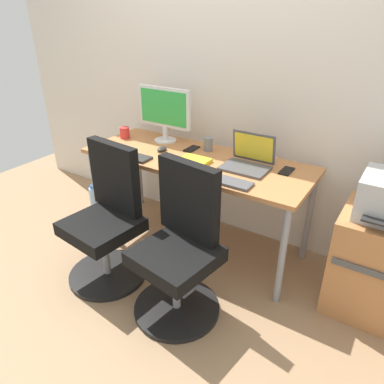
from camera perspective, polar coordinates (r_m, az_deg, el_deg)
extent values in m
plane|color=#9E7A56|center=(2.98, 0.53, -7.85)|extent=(5.28, 5.28, 0.00)
cube|color=silver|center=(2.82, 5.29, 18.74)|extent=(4.40, 0.04, 2.60)
cube|color=#B77542|center=(2.63, 0.59, 5.13)|extent=(1.70, 0.65, 0.03)
cylinder|color=gray|center=(3.07, -14.99, 0.00)|extent=(0.04, 0.04, 0.71)
cylinder|color=gray|center=(2.30, 14.10, -9.91)|extent=(0.04, 0.04, 0.71)
cylinder|color=gray|center=(3.42, -8.38, 3.53)|extent=(0.04, 0.04, 0.71)
cylinder|color=gray|center=(2.75, 18.04, -3.86)|extent=(0.04, 0.04, 0.71)
cylinder|color=black|center=(2.70, -13.17, -12.51)|extent=(0.54, 0.54, 0.03)
cylinder|color=gray|center=(2.59, -13.60, -9.35)|extent=(0.05, 0.05, 0.34)
cube|color=black|center=(2.47, -14.14, -5.33)|extent=(0.49, 0.49, 0.09)
cube|color=black|center=(2.46, -12.17, 2.33)|extent=(0.43, 0.12, 0.48)
cylinder|color=black|center=(2.39, -2.41, -17.83)|extent=(0.54, 0.54, 0.03)
cylinder|color=gray|center=(2.27, -2.51, -14.53)|extent=(0.05, 0.05, 0.34)
cube|color=black|center=(2.13, -2.63, -10.21)|extent=(0.50, 0.50, 0.09)
cube|color=black|center=(2.12, -0.54, -1.27)|extent=(0.43, 0.13, 0.48)
cube|color=#B77542|center=(2.48, 27.34, -10.16)|extent=(0.50, 0.48, 0.66)
cube|color=#4C4C4C|center=(2.22, 27.00, -11.51)|extent=(0.45, 0.01, 0.04)
cylinder|color=#8CBFF2|center=(3.38, -15.07, -1.52)|extent=(0.09, 0.09, 0.28)
cylinder|color=#2D59B2|center=(3.31, -15.39, 0.84)|extent=(0.06, 0.06, 0.03)
cylinder|color=silver|center=(2.98, -4.23, 8.21)|extent=(0.18, 0.18, 0.01)
cylinder|color=silver|center=(2.96, -4.27, 9.33)|extent=(0.04, 0.04, 0.11)
cube|color=silver|center=(2.91, -4.42, 13.27)|extent=(0.48, 0.03, 0.31)
cube|color=green|center=(2.89, -4.62, 13.20)|extent=(0.43, 0.00, 0.26)
cube|color=#4C4C51|center=(2.45, 8.37, 3.73)|extent=(0.31, 0.22, 0.02)
cube|color=#4C4C51|center=(2.52, 9.77, 7.04)|extent=(0.31, 0.04, 0.21)
cube|color=yellow|center=(2.51, 9.71, 7.02)|extent=(0.28, 0.03, 0.18)
cube|color=#2D2D2D|center=(2.68, -9.85, 5.70)|extent=(0.34, 0.12, 0.02)
cube|color=#515156|center=(2.25, 5.38, 1.77)|extent=(0.34, 0.12, 0.02)
ellipsoid|color=#2D2D2D|center=(2.76, -4.79, 6.82)|extent=(0.06, 0.10, 0.03)
ellipsoid|color=#2D2D2D|center=(2.92, -15.45, 7.07)|extent=(0.06, 0.10, 0.03)
cylinder|color=red|center=(3.08, -10.63, 9.24)|extent=(0.08, 0.08, 0.09)
cylinder|color=slate|center=(2.75, 2.51, 7.61)|extent=(0.07, 0.07, 0.10)
cube|color=black|center=(2.78, -0.06, 6.86)|extent=(0.07, 0.14, 0.01)
cube|color=black|center=(2.47, 14.78, 3.24)|extent=(0.07, 0.14, 0.01)
cube|color=yellow|center=(2.54, 0.41, 5.00)|extent=(0.21, 0.15, 0.03)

